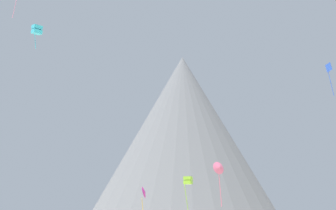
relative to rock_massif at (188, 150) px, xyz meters
The scene contains 7 objects.
rock_massif is the anchor object (origin of this frame).
kite_rainbow_low 77.87m from the rock_massif, 92.57° to the right, with size 1.70×1.32×5.43m.
kite_cyan_high 73.99m from the rock_massif, 113.02° to the right, with size 1.84×1.87×3.78m.
kite_blue_mid 72.13m from the rock_massif, 78.99° to the right, with size 0.67×1.04×4.89m.
kite_magenta_low 58.87m from the rock_massif, 102.76° to the right, with size 1.17×2.07×4.56m.
kite_pink_high 69.50m from the rock_massif, 121.83° to the right, with size 0.61×0.81×4.48m.
kite_lime_low 71.18m from the rock_massif, 95.43° to the right, with size 1.36×1.36×4.68m.
Camera 1 is at (-3.71, -36.57, 2.24)m, focal length 48.80 mm.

